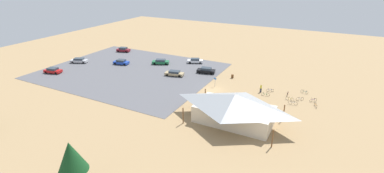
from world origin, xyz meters
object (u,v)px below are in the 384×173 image
(bicycle_teal_mid_cluster, at_px, (304,92))
(bicycle_purple_back_row, at_px, (313,100))
(car_blue_second_row, at_px, (121,62))
(car_maroon_inner_stall, at_px, (123,50))
(car_black_back_corner, at_px, (206,70))
(visitor_crossing_yard, at_px, (261,88))
(bicycle_green_edge_north, at_px, (265,94))
(bicycle_red_yard_left, at_px, (288,94))
(lot_sign, at_px, (215,81))
(car_white_front_row, at_px, (195,61))
(bicycle_blue_trailside, at_px, (270,90))
(car_green_near_entry, at_px, (161,62))
(trash_bin, at_px, (232,76))
(car_silver_far_end, at_px, (79,60))
(bike_pavilion, at_px, (234,107))
(bicycle_silver_edge_south, at_px, (300,99))
(bicycle_yellow_yard_right, at_px, (290,99))
(car_tan_end_stall, at_px, (174,73))
(pine_far_east, at_px, (71,157))
(bicycle_orange_near_porch, at_px, (316,105))
(bicycle_white_near_sign, at_px, (293,103))
(car_red_mid_lot, at_px, (53,70))

(bicycle_teal_mid_cluster, bearing_deg, bicycle_purple_back_row, 120.41)
(car_blue_second_row, bearing_deg, car_maroon_inner_stall, -52.09)
(car_black_back_corner, height_order, visitor_crossing_yard, visitor_crossing_yard)
(bicycle_green_edge_north, bearing_deg, bicycle_red_yard_left, -150.20)
(lot_sign, relative_size, car_blue_second_row, 0.48)
(car_white_front_row, bearing_deg, car_maroon_inner_stall, 0.46)
(lot_sign, height_order, bicycle_blue_trailside, lot_sign)
(bicycle_purple_back_row, bearing_deg, bicycle_green_edge_north, 10.10)
(car_green_near_entry, bearing_deg, trash_bin, 177.46)
(car_silver_far_end, xyz_separation_m, visitor_crossing_yard, (-51.54, -3.37, 0.24))
(bicycle_green_edge_north, xyz_separation_m, bicycle_teal_mid_cluster, (-7.14, -5.18, -0.01))
(bike_pavilion, bearing_deg, car_blue_second_row, -22.11)
(bicycle_blue_trailside, xyz_separation_m, bicycle_silver_edge_south, (-6.37, 1.68, 0.03))
(bicycle_yellow_yard_right, relative_size, car_white_front_row, 0.36)
(bicycle_yellow_yard_right, distance_m, car_maroon_inner_stall, 55.81)
(car_tan_end_stall, relative_size, car_black_back_corner, 1.01)
(bicycle_green_edge_north, xyz_separation_m, car_green_near_entry, (31.40, -7.73, 0.39))
(bike_pavilion, distance_m, bicycle_yellow_yard_right, 15.42)
(pine_far_east, distance_m, bicycle_red_yard_left, 43.66)
(trash_bin, bearing_deg, bicycle_red_yard_left, 162.26)
(bicycle_blue_trailside, bearing_deg, bicycle_red_yard_left, 175.48)
(bicycle_teal_mid_cluster, distance_m, visitor_crossing_yard, 9.34)
(bicycle_red_yard_left, bearing_deg, bicycle_silver_edge_south, 152.51)
(bicycle_orange_near_porch, xyz_separation_m, visitor_crossing_yard, (11.24, -1.96, 0.62))
(bicycle_teal_mid_cluster, bearing_deg, bicycle_silver_edge_south, 84.99)
(bicycle_teal_mid_cluster, height_order, car_black_back_corner, car_black_back_corner)
(bicycle_red_yard_left, distance_m, bicycle_white_near_sign, 4.34)
(bicycle_silver_edge_south, distance_m, visitor_crossing_yard, 8.20)
(trash_bin, distance_m, bicycle_silver_edge_south, 17.50)
(bicycle_silver_edge_south, distance_m, bicycle_green_edge_north, 6.84)
(car_green_near_entry, bearing_deg, bicycle_white_near_sign, 165.84)
(bicycle_yellow_yard_right, bearing_deg, car_blue_second_row, -3.03)
(bicycle_orange_near_porch, bearing_deg, pine_far_east, 57.45)
(pine_far_east, height_order, car_red_mid_lot, pine_far_east)
(lot_sign, xyz_separation_m, bicycle_teal_mid_cluster, (-18.61, -5.34, -1.07))
(bicycle_yellow_yard_right, bearing_deg, bicycle_teal_mid_cluster, -113.37)
(car_black_back_corner, bearing_deg, car_blue_second_row, 10.45)
(lot_sign, xyz_separation_m, car_green_near_entry, (19.94, -7.89, -0.66))
(car_blue_second_row, height_order, car_black_back_corner, car_black_back_corner)
(bicycle_silver_edge_south, height_order, car_tan_end_stall, car_tan_end_stall)
(bicycle_yellow_yard_right, distance_m, car_tan_end_stall, 28.19)
(bicycle_blue_trailside, bearing_deg, trash_bin, -22.18)
(bicycle_blue_trailside, relative_size, car_blue_second_row, 0.34)
(car_white_front_row, bearing_deg, car_red_mid_lot, 40.14)
(bicycle_yellow_yard_right, distance_m, bicycle_orange_near_porch, 4.95)
(bicycle_teal_mid_cluster, xyz_separation_m, car_white_front_row, (30.38, -7.99, 0.38))
(car_red_mid_lot, bearing_deg, lot_sign, -164.86)
(car_tan_end_stall, bearing_deg, car_black_back_corner, -139.07)
(bicycle_blue_trailside, distance_m, car_tan_end_stall, 23.65)
(trash_bin, xyz_separation_m, pine_far_east, (3.89, 44.07, 4.41))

